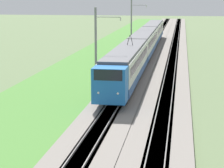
{
  "coord_description": "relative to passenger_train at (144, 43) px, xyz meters",
  "views": [
    {
      "loc": [
        -4.37,
        -5.61,
        9.59
      ],
      "look_at": [
        30.7,
        0.0,
        2.29
      ],
      "focal_mm": 70.0,
      "sensor_mm": 36.0,
      "label": 1
    }
  ],
  "objects": [
    {
      "name": "ballast_main",
      "position": [
        -11.47,
        0.0,
        -2.3
      ],
      "size": [
        240.0,
        4.4,
        0.3
      ],
      "color": "gray",
      "rests_on": "ground"
    },
    {
      "name": "ballast_adjacent",
      "position": [
        -11.47,
        -4.36,
        -2.3
      ],
      "size": [
        240.0,
        4.4,
        0.3
      ],
      "color": "gray",
      "rests_on": "ground"
    },
    {
      "name": "track_main",
      "position": [
        -11.47,
        0.0,
        -2.3
      ],
      "size": [
        240.0,
        1.57,
        0.45
      ],
      "color": "#4C4238",
      "rests_on": "ground"
    },
    {
      "name": "track_adjacent",
      "position": [
        -11.47,
        -4.36,
        -2.3
      ],
      "size": [
        240.0,
        1.57,
        0.45
      ],
      "color": "#4C4238",
      "rests_on": "ground"
    },
    {
      "name": "grass_verge",
      "position": [
        -11.47,
        5.25,
        -2.39
      ],
      "size": [
        240.0,
        13.18,
        0.12
      ],
      "color": "#4C8438",
      "rests_on": "ground"
    },
    {
      "name": "passenger_train",
      "position": [
        0.0,
        0.0,
        0.0
      ],
      "size": [
        65.07,
        2.86,
        5.22
      ],
      "rotation": [
        0.0,
        0.0,
        3.14
      ],
      "color": "blue",
      "rests_on": "ground"
    },
    {
      "name": "catenary_mast_mid",
      "position": [
        -24.82,
        2.48,
        1.89
      ],
      "size": [
        0.22,
        2.56,
        8.41
      ],
      "color": "slate",
      "rests_on": "ground"
    },
    {
      "name": "catenary_mast_far",
      "position": [
        4.84,
        2.48,
        2.11
      ],
      "size": [
        0.22,
        2.56,
        8.84
      ],
      "color": "slate",
      "rests_on": "ground"
    }
  ]
}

